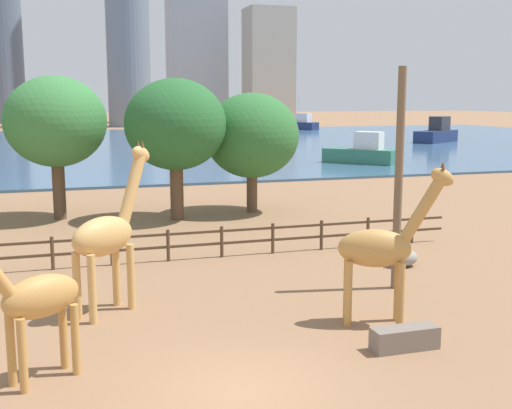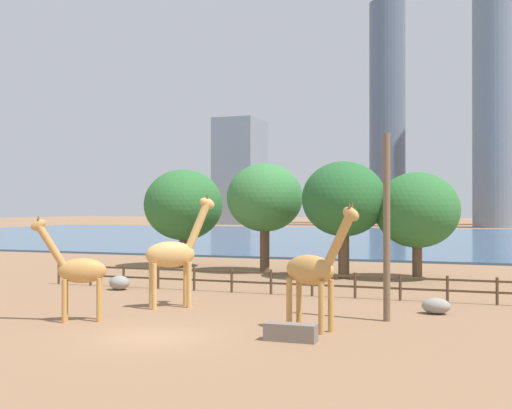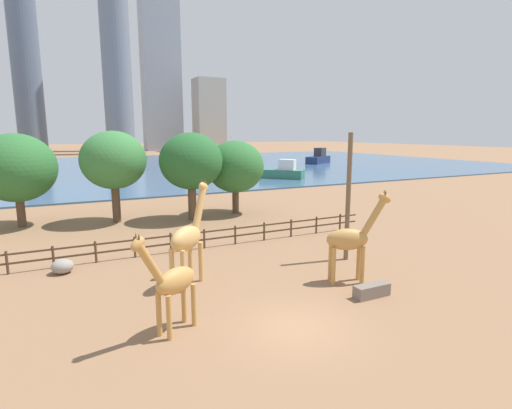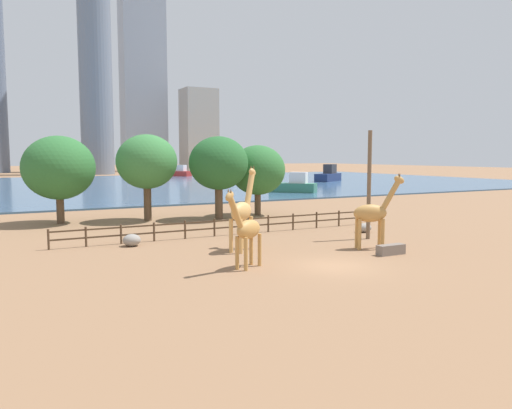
{
  "view_description": "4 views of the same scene",
  "coord_description": "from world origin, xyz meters",
  "views": [
    {
      "loc": [
        -3.69,
        -13.16,
        6.53
      ],
      "look_at": [
        2.22,
        5.92,
        3.2
      ],
      "focal_mm": 45.0,
      "sensor_mm": 36.0,
      "label": 1
    },
    {
      "loc": [
        11.11,
        -20.02,
        4.55
      ],
      "look_at": [
        -3.22,
        19.65,
        4.77
      ],
      "focal_mm": 45.0,
      "sensor_mm": 36.0,
      "label": 2
    },
    {
      "loc": [
        -7.84,
        -12.38,
        7.56
      ],
      "look_at": [
        -0.63,
        2.23,
        4.62
      ],
      "focal_mm": 28.0,
      "sensor_mm": 36.0,
      "label": 3
    },
    {
      "loc": [
        -15.78,
        -21.04,
        5.86
      ],
      "look_at": [
        -2.9,
        3.51,
        3.12
      ],
      "focal_mm": 35.0,
      "sensor_mm": 36.0,
      "label": 4
    }
  ],
  "objects": [
    {
      "name": "boat_ferry",
      "position": [
        48.97,
        68.21,
        1.45
      ],
      "size": [
        8.68,
        7.01,
        3.68
      ],
      "rotation": [
        0.0,
        0.0,
        3.7
      ],
      "color": "navy",
      "rests_on": "harbor_water"
    },
    {
      "name": "skyline_block_central",
      "position": [
        33.31,
        160.31,
        47.84
      ],
      "size": [
        15.3,
        9.06,
        95.68
      ],
      "primitive_type": "cube",
      "color": "#939EAD",
      "rests_on": "ground"
    },
    {
      "name": "boulder_by_pole",
      "position": [
        -8.11,
        10.87,
        0.39
      ],
      "size": [
        1.15,
        1.05,
        0.79
      ],
      "primitive_type": "ellipsoid",
      "color": "gray",
      "rests_on": "ground"
    },
    {
      "name": "boulder_near_fence",
      "position": [
        9.04,
        8.47,
        0.34
      ],
      "size": [
        1.21,
        0.92,
        0.69
      ],
      "primitive_type": "ellipsoid",
      "color": "gray",
      "rests_on": "ground"
    },
    {
      "name": "tree_left_small",
      "position": [
        -10.9,
        24.47,
        4.78
      ],
      "size": [
        6.05,
        6.05,
        7.52
      ],
      "color": "brown",
      "rests_on": "ground"
    },
    {
      "name": "harbor_water",
      "position": [
        0.0,
        77.0,
        0.1
      ],
      "size": [
        180.0,
        86.0,
        0.2
      ],
      "primitive_type": "cube",
      "color": "#3D6084",
      "rests_on": "ground"
    },
    {
      "name": "giraffe_young",
      "position": [
        5.09,
        2.95,
        2.26
      ],
      "size": [
        3.26,
        1.79,
        4.76
      ],
      "rotation": [
        0.0,
        0.0,
        5.9
      ],
      "color": "#C18C47",
      "rests_on": "ground"
    },
    {
      "name": "utility_pole",
      "position": [
        7.31,
        6.0,
        3.79
      ],
      "size": [
        0.28,
        0.28,
        7.57
      ],
      "primitive_type": "cylinder",
      "color": "brown",
      "rests_on": "ground"
    },
    {
      "name": "tree_center_broad",
      "position": [
        -3.72,
        22.88,
        5.25
      ],
      "size": [
        5.39,
        5.39,
        7.71
      ],
      "color": "brown",
      "rests_on": "ground"
    },
    {
      "name": "boat_tug",
      "position": [
        24.78,
        43.67,
        1.25
      ],
      "size": [
        6.66,
        6.86,
        3.09
      ],
      "rotation": [
        0.0,
        0.0,
        2.32
      ],
      "color": "#337259",
      "rests_on": "harbor_water"
    },
    {
      "name": "giraffe_companion",
      "position": [
        -4.37,
        1.75,
        2.03
      ],
      "size": [
        2.88,
        1.99,
        4.25
      ],
      "rotation": [
        0.0,
        0.0,
        3.67
      ],
      "color": "#C18C47",
      "rests_on": "ground"
    },
    {
      "name": "skyline_block_left",
      "position": [
        -16.04,
        167.26,
        32.03
      ],
      "size": [
        10.29,
        10.29,
        64.06
      ],
      "primitive_type": "cylinder",
      "color": "slate",
      "rests_on": "ground"
    },
    {
      "name": "tree_right_tall",
      "position": [
        6.91,
        21.85,
        4.4
      ],
      "size": [
        5.36,
        5.36,
        6.83
      ],
      "color": "brown",
      "rests_on": "ground"
    },
    {
      "name": "enclosure_fence",
      "position": [
        -0.31,
        12.0,
        0.76
      ],
      "size": [
        26.12,
        0.14,
        1.3
      ],
      "color": "#4C3826",
      "rests_on": "ground"
    },
    {
      "name": "skyline_block_right",
      "position": [
        48.57,
        144.73,
        14.41
      ],
      "size": [
        11.52,
        9.56,
        28.82
      ],
      "primitive_type": "cube",
      "color": "#ADA89E",
      "rests_on": "ground"
    },
    {
      "name": "skyline_tower_glass",
      "position": [
        12.72,
        137.98,
        49.09
      ],
      "size": [
        9.73,
        9.73,
        98.18
      ],
      "primitive_type": "cylinder",
      "color": "slate",
      "rests_on": "ground"
    },
    {
      "name": "boat_sailboat",
      "position": [
        28.66,
        108.4,
        1.23
      ],
      "size": [
        5.89,
        7.08,
        3.02
      ],
      "rotation": [
        0.0,
        0.0,
        2.16
      ],
      "color": "#B22D28",
      "rests_on": "harbor_water"
    },
    {
      "name": "boat_barge",
      "position": [
        43.6,
        108.88,
        1.33
      ],
      "size": [
        6.5,
        7.7,
        6.75
      ],
      "rotation": [
        0.0,
        0.0,
        2.18
      ],
      "color": "navy",
      "rests_on": "harbor_water"
    },
    {
      "name": "tree_left_large",
      "position": [
        2.37,
        20.9,
        5.1
      ],
      "size": [
        5.41,
        5.41,
        7.58
      ],
      "color": "brown",
      "rests_on": "ground"
    },
    {
      "name": "ground_plane",
      "position": [
        0.0,
        80.0,
        0.0
      ],
      "size": [
        400.0,
        400.0,
        0.0
      ],
      "primitive_type": "plane",
      "color": "#8C6647"
    },
    {
      "name": "feeding_trough",
      "position": [
        4.78,
        0.98,
        0.3
      ],
      "size": [
        1.8,
        0.6,
        0.6
      ],
      "primitive_type": "cube",
      "color": "#72665B",
      "rests_on": "ground"
    },
    {
      "name": "giraffe_tall",
      "position": [
        -2.37,
        6.3,
        2.44
      ],
      "size": [
        2.96,
        2.61,
        5.23
      ],
      "rotation": [
        0.0,
        0.0,
        0.69
      ],
      "color": "tan",
      "rests_on": "ground"
    }
  ]
}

